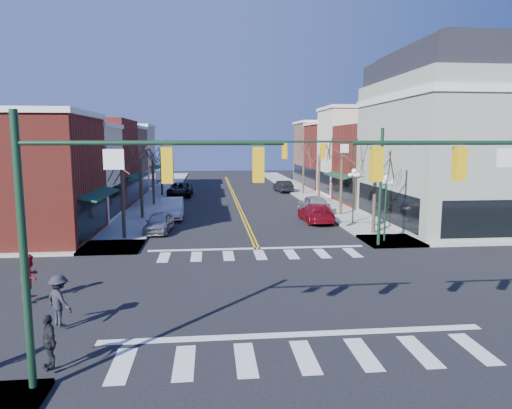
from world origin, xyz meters
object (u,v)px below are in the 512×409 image
object	(u,v)px
lamppost_midblock	(354,186)
car_right_far	(283,186)
car_left_mid	(172,208)
pedestrian_red_b	(30,276)
car_right_mid	(313,204)
car_left_near	(159,223)
victorian_corner	(463,138)
lamppost_corner	(386,197)
pedestrian_dark_b	(59,300)
pedestrian_dark_a	(49,341)
car_left_far	(180,190)
car_right_near	(316,213)

from	to	relation	value
lamppost_midblock	car_right_far	size ratio (longest dim) A/B	0.97
car_left_mid	pedestrian_red_b	distance (m)	20.01
car_left_mid	car_right_mid	xyz separation A→B (m)	(12.38, 1.53, -0.02)
car_left_near	car_left_mid	world-z (taller)	car_left_mid
pedestrian_red_b	victorian_corner	bearing A→B (deg)	-48.48
victorian_corner	lamppost_midblock	bearing A→B (deg)	176.55
car_left_mid	victorian_corner	bearing A→B (deg)	-13.83
lamppost_corner	car_left_mid	distance (m)	17.86
car_right_mid	pedestrian_dark_b	xyz separation A→B (m)	(-14.36, -24.06, 0.21)
pedestrian_dark_b	pedestrian_red_b	bearing A→B (deg)	-15.28
victorian_corner	car_left_near	world-z (taller)	victorian_corner
car_left_mid	pedestrian_dark_a	bearing A→B (deg)	-95.10
lamppost_corner	lamppost_midblock	size ratio (longest dim) A/B	1.00
lamppost_corner	car_right_mid	bearing A→B (deg)	98.40
pedestrian_dark_a	pedestrian_dark_b	distance (m)	3.10
car_right_far	car_right_mid	bearing A→B (deg)	83.36
car_right_mid	pedestrian_dark_a	distance (m)	30.36
car_left_far	car_right_mid	distance (m)	18.67
car_right_near	car_right_mid	xyz separation A→B (m)	(0.81, 4.40, 0.08)
victorian_corner	car_left_near	distance (m)	23.69
lamppost_midblock	car_right_near	distance (m)	3.65
pedestrian_dark_b	car_right_mid	bearing A→B (deg)	-80.92
car_right_near	victorian_corner	bearing A→B (deg)	169.24
car_right_near	pedestrian_dark_a	bearing A→B (deg)	58.95
car_right_near	pedestrian_red_b	xyz separation A→B (m)	(-15.59, -16.73, 0.31)
victorian_corner	car_right_near	distance (m)	12.53
lamppost_midblock	pedestrian_red_b	size ratio (longest dim) A/B	2.37
car_left_near	pedestrian_red_b	bearing A→B (deg)	-98.41
lamppost_midblock	car_right_far	distance (m)	22.93
victorian_corner	car_left_near	xyz separation A→B (m)	(-22.90, -1.21, -5.95)
victorian_corner	pedestrian_dark_a	world-z (taller)	victorian_corner
car_left_far	car_right_mid	world-z (taller)	car_right_mid
car_right_far	car_left_mid	bearing A→B (deg)	49.71
lamppost_corner	pedestrian_red_b	size ratio (longest dim) A/B	2.37
car_left_mid	pedestrian_dark_a	distance (m)	25.59
lamppost_midblock	car_left_far	bearing A→B (deg)	126.70
car_left_mid	pedestrian_dark_a	size ratio (longest dim) A/B	3.35
car_right_near	pedestrian_red_b	world-z (taller)	pedestrian_red_b
lamppost_corner	car_right_near	bearing A→B (deg)	108.52
car_left_near	car_left_far	size ratio (longest dim) A/B	0.71
car_right_far	pedestrian_dark_b	size ratio (longest dim) A/B	2.48
lamppost_corner	car_right_near	size ratio (longest dim) A/B	0.84
pedestrian_dark_a	lamppost_midblock	bearing A→B (deg)	109.37
pedestrian_dark_b	car_left_mid	bearing A→B (deg)	-55.12
lamppost_corner	car_right_near	distance (m)	8.51
car_right_far	car_right_near	bearing A→B (deg)	81.20
lamppost_midblock	car_right_mid	world-z (taller)	lamppost_midblock
car_left_far	car_left_mid	bearing A→B (deg)	-87.46
car_left_far	car_right_far	distance (m)	13.10
lamppost_corner	car_left_mid	xyz separation A→B (m)	(-14.18, 10.65, -2.10)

